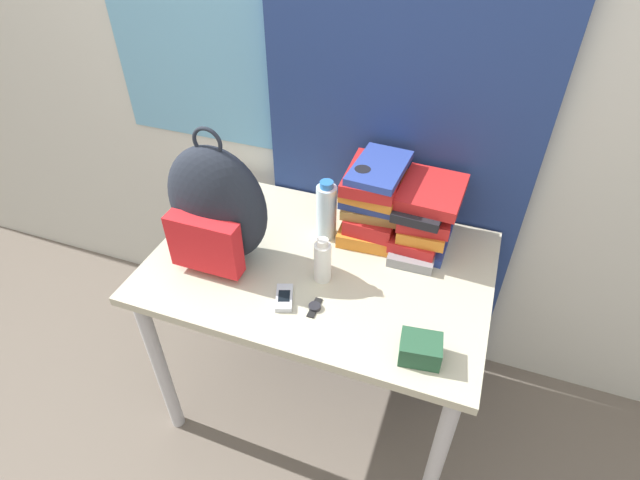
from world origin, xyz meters
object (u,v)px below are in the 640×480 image
(wristwatch, at_px, (315,307))
(book_stack_center, at_px, (425,214))
(camera_pouch, at_px, (420,349))
(sports_bottle, at_px, (360,206))
(sunscreen_bottle, at_px, (323,261))
(book_stack_left, at_px, (375,199))
(cell_phone, at_px, (284,298))
(water_bottle, at_px, (326,211))
(backpack, at_px, (216,209))
(sunglasses_case, at_px, (410,262))

(wristwatch, bearing_deg, book_stack_center, 60.37)
(camera_pouch, bearing_deg, wristwatch, 168.11)
(sports_bottle, xyz_separation_m, sunscreen_bottle, (-0.05, -0.24, -0.06))
(book_stack_center, bearing_deg, camera_pouch, -79.48)
(sports_bottle, bearing_deg, book_stack_center, 13.50)
(book_stack_left, xyz_separation_m, camera_pouch, (0.27, -0.49, -0.11))
(cell_phone, relative_size, camera_pouch, 0.96)
(book_stack_left, height_order, camera_pouch, book_stack_left)
(sports_bottle, bearing_deg, cell_phone, -108.95)
(book_stack_left, height_order, book_stack_center, book_stack_left)
(book_stack_center, bearing_deg, cell_phone, -128.95)
(book_stack_left, xyz_separation_m, sports_bottle, (-0.04, -0.05, -0.01))
(water_bottle, distance_m, cell_phone, 0.36)
(water_bottle, bearing_deg, book_stack_center, 13.50)
(book_stack_left, distance_m, camera_pouch, 0.57)
(backpack, bearing_deg, sports_bottle, 32.49)
(backpack, xyz_separation_m, water_bottle, (0.29, 0.23, -0.09))
(book_stack_center, relative_size, water_bottle, 1.29)
(book_stack_left, xyz_separation_m, wristwatch, (-0.06, -0.42, -0.13))
(book_stack_center, xyz_separation_m, sports_bottle, (-0.21, -0.05, 0.02))
(camera_pouch, bearing_deg, book_stack_center, 100.52)
(water_bottle, xyz_separation_m, wristwatch, (0.08, -0.34, -0.10))
(book_stack_left, relative_size, sunscreen_bottle, 1.74)
(water_bottle, height_order, sunglasses_case, water_bottle)
(backpack, distance_m, book_stack_left, 0.53)
(water_bottle, bearing_deg, sunscreen_bottle, -73.55)
(camera_pouch, bearing_deg, sunglasses_case, 106.06)
(sports_bottle, bearing_deg, backpack, -147.51)
(sunscreen_bottle, distance_m, camera_pouch, 0.41)
(water_bottle, bearing_deg, sports_bottle, 13.50)
(sports_bottle, relative_size, sunscreen_bottle, 1.74)
(backpack, bearing_deg, book_stack_left, 34.64)
(water_bottle, relative_size, sunscreen_bottle, 1.38)
(backpack, distance_m, sports_bottle, 0.48)
(water_bottle, bearing_deg, wristwatch, -76.17)
(book_stack_left, xyz_separation_m, sunglasses_case, (0.17, -0.14, -0.12))
(sunglasses_case, bearing_deg, sports_bottle, 156.62)
(cell_phone, xyz_separation_m, camera_pouch, (0.43, -0.07, 0.03))
(backpack, relative_size, sunglasses_case, 3.13)
(sunglasses_case, relative_size, wristwatch, 1.85)
(book_stack_center, relative_size, camera_pouch, 2.34)
(book_stack_center, bearing_deg, wristwatch, -119.63)
(water_bottle, xyz_separation_m, sunglasses_case, (0.31, -0.06, -0.09))
(cell_phone, distance_m, wristwatch, 0.10)
(sports_bottle, xyz_separation_m, sunglasses_case, (0.20, -0.09, -0.12))
(book_stack_left, bearing_deg, sunglasses_case, -39.29)
(cell_phone, distance_m, sunglasses_case, 0.43)
(book_stack_left, relative_size, sports_bottle, 1.00)
(sunglasses_case, distance_m, wristwatch, 0.36)
(book_stack_center, distance_m, wristwatch, 0.50)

